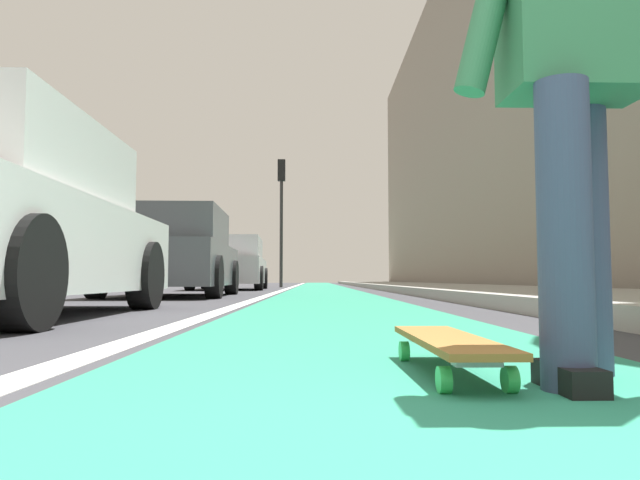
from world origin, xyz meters
TOP-DOWN VIEW (x-y plane):
  - ground_plane at (10.00, 0.00)m, footprint 80.00×80.00m
  - bike_lane_paint at (24.00, 0.00)m, footprint 56.00×1.84m
  - lane_stripe_white at (20.00, 1.07)m, footprint 52.00×0.16m
  - sidewalk_curb at (18.00, -3.10)m, footprint 52.00×3.20m
  - building_facade at (22.00, -5.67)m, footprint 40.00×1.20m
  - skateboard at (1.47, -0.20)m, footprint 0.84×0.22m
  - skater_person at (1.32, -0.54)m, footprint 0.46×0.72m
  - parked_car_mid at (9.83, 2.66)m, footprint 4.07×2.09m
  - parked_car_far at (16.60, 2.64)m, footprint 4.61×2.16m
  - traffic_light at (21.65, 1.47)m, footprint 0.33×0.28m

SIDE VIEW (x-z plane):
  - ground_plane at x=10.00m, z-range 0.00..0.00m
  - bike_lane_paint at x=24.00m, z-range 0.00..0.00m
  - lane_stripe_white at x=20.00m, z-range 0.00..0.01m
  - sidewalk_curb at x=18.00m, z-range 0.00..0.15m
  - skateboard at x=1.47m, z-range 0.04..0.15m
  - parked_car_far at x=16.60m, z-range -0.03..1.45m
  - parked_car_mid at x=9.83m, z-range -0.03..1.46m
  - skater_person at x=1.32m, z-range 0.12..1.76m
  - traffic_light at x=21.65m, z-range 0.88..5.65m
  - building_facade at x=22.00m, z-range 0.00..13.45m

